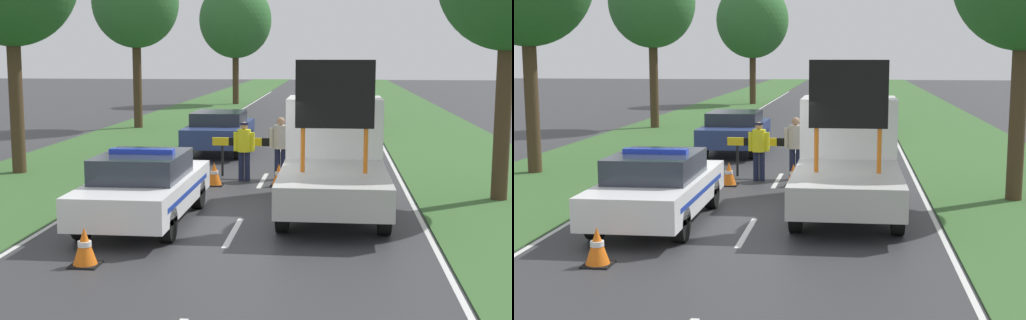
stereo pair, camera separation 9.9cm
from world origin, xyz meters
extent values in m
plane|color=#333335|center=(0.00, 0.00, 0.00)|extent=(160.00, 160.00, 0.00)
cube|color=silver|center=(0.00, -1.32, 0.00)|extent=(0.12, 2.30, 0.01)
cube|color=silver|center=(0.00, 4.43, 0.00)|extent=(0.12, 2.30, 0.01)
cube|color=silver|center=(0.00, 10.17, 0.00)|extent=(0.12, 2.30, 0.01)
cube|color=silver|center=(0.00, 15.91, 0.00)|extent=(0.12, 2.30, 0.01)
cube|color=silver|center=(0.00, 21.65, 0.00)|extent=(0.12, 2.30, 0.01)
cube|color=silver|center=(0.00, 27.39, 0.00)|extent=(0.12, 2.30, 0.01)
cube|color=silver|center=(0.00, 33.14, 0.00)|extent=(0.12, 2.30, 0.01)
cube|color=silver|center=(0.00, 38.88, 0.00)|extent=(0.12, 2.30, 0.01)
cube|color=silver|center=(0.00, 44.62, 0.00)|extent=(0.12, 2.30, 0.01)
cube|color=silver|center=(-3.75, 15.15, 0.00)|extent=(0.10, 69.68, 0.01)
cube|color=silver|center=(3.75, 15.15, 0.00)|extent=(0.10, 69.68, 0.01)
cube|color=#38602D|center=(-6.26, 20.00, 0.01)|extent=(4.82, 120.00, 0.03)
cube|color=#38602D|center=(6.26, 20.00, 0.01)|extent=(4.82, 120.00, 0.03)
cube|color=white|center=(-1.93, -0.67, 0.65)|extent=(1.87, 4.74, 0.62)
cube|color=#282D38|center=(-1.93, -0.81, 1.20)|extent=(1.65, 2.18, 0.50)
cylinder|color=black|center=(-2.74, 0.80, 0.34)|extent=(0.24, 0.67, 0.67)
cylinder|color=black|center=(-1.11, 0.80, 0.34)|extent=(0.24, 0.67, 0.67)
cylinder|color=black|center=(-2.74, -2.14, 0.34)|extent=(0.24, 0.67, 0.67)
cylinder|color=black|center=(-1.11, -2.14, 0.34)|extent=(0.24, 0.67, 0.67)
cube|color=#1E38C6|center=(-1.93, -0.81, 1.50)|extent=(1.31, 0.24, 0.10)
cube|color=#193399|center=(-1.93, -0.67, 0.68)|extent=(1.88, 3.88, 0.10)
cube|color=black|center=(-1.93, 1.74, 0.58)|extent=(1.03, 0.08, 0.37)
cube|color=white|center=(1.93, 2.28, 1.44)|extent=(2.20, 1.79, 1.97)
cube|color=#232833|center=(1.93, 3.15, 1.79)|extent=(1.87, 0.04, 0.86)
cube|color=#B2B2AD|center=(1.93, -0.41, 0.76)|extent=(2.20, 3.59, 0.62)
cylinder|color=#D16619|center=(1.30, -0.41, 1.52)|extent=(0.09, 0.09, 0.90)
cylinder|color=#D16619|center=(2.56, -0.41, 1.52)|extent=(0.09, 0.09, 0.90)
cube|color=black|center=(1.93, -0.41, 2.65)|extent=(1.57, 0.12, 1.36)
cylinder|color=black|center=(0.95, 2.28, 0.45)|extent=(0.24, 0.91, 0.91)
cylinder|color=black|center=(2.91, 2.28, 0.45)|extent=(0.24, 0.91, 0.91)
cylinder|color=black|center=(0.95, -1.13, 0.45)|extent=(0.24, 0.91, 0.91)
cylinder|color=black|center=(2.91, -1.13, 0.45)|extent=(0.24, 0.91, 0.91)
cylinder|color=black|center=(-1.21, 5.05, 0.44)|extent=(0.07, 0.07, 0.88)
cylinder|color=black|center=(1.04, 5.05, 0.44)|extent=(0.07, 0.07, 0.88)
cube|color=yellow|center=(-1.26, 5.05, 0.99)|extent=(0.47, 0.08, 0.22)
cube|color=black|center=(-0.79, 5.05, 0.99)|extent=(0.47, 0.08, 0.22)
cube|color=yellow|center=(-0.32, 5.05, 0.99)|extent=(0.47, 0.08, 0.22)
cube|color=black|center=(0.15, 5.05, 0.99)|extent=(0.47, 0.08, 0.22)
cube|color=yellow|center=(0.62, 5.05, 0.99)|extent=(0.47, 0.08, 0.22)
cube|color=black|center=(1.08, 5.05, 0.99)|extent=(0.47, 0.08, 0.22)
cylinder|color=#191E38|center=(-0.58, 4.34, 0.40)|extent=(0.15, 0.15, 0.81)
cylinder|color=#191E38|center=(-0.42, 4.34, 0.40)|extent=(0.15, 0.15, 0.81)
cylinder|color=yellow|center=(-0.50, 4.34, 1.11)|extent=(0.37, 0.37, 0.60)
cylinder|color=yellow|center=(-0.73, 4.34, 1.08)|extent=(0.12, 0.12, 0.51)
cylinder|color=yellow|center=(-0.27, 4.34, 1.08)|extent=(0.12, 0.12, 0.51)
sphere|color=#A57A5B|center=(-0.50, 4.34, 1.51)|extent=(0.21, 0.21, 0.21)
cylinder|color=#141933|center=(-0.50, 4.34, 1.57)|extent=(0.24, 0.24, 0.05)
cylinder|color=#191E38|center=(0.38, 4.70, 0.43)|extent=(0.16, 0.16, 0.86)
cylinder|color=#191E38|center=(0.56, 4.70, 0.43)|extent=(0.16, 0.16, 0.86)
cylinder|color=#B2AD9E|center=(0.47, 4.70, 1.18)|extent=(0.39, 0.39, 0.64)
cylinder|color=#B2AD9E|center=(0.22, 4.70, 1.15)|extent=(0.13, 0.13, 0.55)
cylinder|color=#B2AD9E|center=(0.71, 4.70, 1.15)|extent=(0.13, 0.13, 0.55)
sphere|color=#A57A5B|center=(0.47, 4.70, 1.61)|extent=(0.22, 0.22, 0.22)
cube|color=black|center=(-2.58, 2.31, 0.01)|extent=(0.36, 0.36, 0.03)
cone|color=orange|center=(-2.58, 2.31, 0.27)|extent=(0.31, 0.31, 0.48)
cylinder|color=white|center=(-2.58, 2.31, 0.29)|extent=(0.17, 0.17, 0.07)
cube|color=black|center=(-2.11, -3.76, 0.01)|extent=(0.47, 0.47, 0.03)
cone|color=orange|center=(-2.11, -3.76, 0.34)|extent=(0.40, 0.40, 0.62)
cylinder|color=white|center=(-2.11, -3.76, 0.37)|extent=(0.23, 0.23, 0.09)
cube|color=black|center=(0.50, 3.66, 0.01)|extent=(0.43, 0.43, 0.03)
cone|color=orange|center=(0.50, 3.66, 0.31)|extent=(0.36, 0.36, 0.56)
cylinder|color=white|center=(0.50, 3.66, 0.34)|extent=(0.21, 0.21, 0.08)
cube|color=black|center=(-1.19, 3.55, 0.01)|extent=(0.45, 0.45, 0.03)
cone|color=orange|center=(-1.19, 3.55, 0.33)|extent=(0.38, 0.38, 0.59)
cylinder|color=white|center=(-1.19, 3.55, 0.35)|extent=(0.22, 0.22, 0.08)
cube|color=navy|center=(-2.04, 9.75, 0.70)|extent=(1.94, 4.58, 0.64)
cube|color=#282D38|center=(-2.04, 9.62, 1.24)|extent=(1.70, 2.11, 0.44)
cylinder|color=black|center=(-2.89, 11.17, 0.38)|extent=(0.24, 0.77, 0.77)
cylinder|color=black|center=(-1.19, 11.17, 0.38)|extent=(0.24, 0.77, 0.77)
cylinder|color=black|center=(-2.89, 8.33, 0.38)|extent=(0.24, 0.77, 0.77)
cylinder|color=black|center=(-1.19, 8.33, 0.38)|extent=(0.24, 0.77, 0.77)
cube|color=maroon|center=(1.78, 15.37, 0.63)|extent=(1.82, 4.47, 0.59)
cube|color=#282D38|center=(1.78, 15.23, 1.17)|extent=(1.61, 2.06, 0.50)
cylinder|color=black|center=(0.98, 16.75, 0.33)|extent=(0.24, 0.67, 0.67)
cylinder|color=black|center=(2.57, 16.75, 0.33)|extent=(0.24, 0.67, 0.67)
cylinder|color=black|center=(0.98, 13.98, 0.33)|extent=(0.24, 0.67, 0.67)
cylinder|color=black|center=(2.57, 13.98, 0.33)|extent=(0.24, 0.67, 0.67)
cube|color=black|center=(2.14, 21.03, 0.67)|extent=(1.86, 4.01, 0.57)
cube|color=#282D38|center=(2.14, 20.91, 1.24)|extent=(1.64, 1.85, 0.56)
cylinder|color=black|center=(1.33, 22.27, 0.39)|extent=(0.24, 0.77, 0.77)
cylinder|color=black|center=(2.95, 22.27, 0.39)|extent=(0.24, 0.77, 0.77)
cylinder|color=black|center=(1.33, 19.78, 0.39)|extent=(0.24, 0.77, 0.77)
cylinder|color=black|center=(2.95, 19.78, 0.39)|extent=(0.24, 0.77, 0.77)
cube|color=#B2B2B7|center=(2.16, 26.90, 0.72)|extent=(1.74, 4.06, 0.77)
cube|color=#282D38|center=(2.16, 26.77, 1.32)|extent=(1.53, 1.87, 0.43)
cylinder|color=black|center=(1.41, 28.15, 0.33)|extent=(0.24, 0.66, 0.66)
cylinder|color=black|center=(2.91, 28.15, 0.33)|extent=(0.24, 0.66, 0.66)
cylinder|color=black|center=(1.41, 25.64, 0.33)|extent=(0.24, 0.66, 0.66)
cylinder|color=black|center=(2.91, 25.64, 0.33)|extent=(0.24, 0.66, 0.66)
cylinder|color=#42301E|center=(5.83, 2.40, 2.00)|extent=(0.38, 0.38, 4.00)
cylinder|color=#42301E|center=(-4.76, 33.51, 1.92)|extent=(0.43, 0.43, 3.85)
ellipsoid|color=#2D662D|center=(-4.76, 33.51, 5.67)|extent=(4.86, 4.86, 5.10)
cylinder|color=#42301E|center=(-7.14, 17.57, 2.14)|extent=(0.40, 0.40, 4.28)
ellipsoid|color=#2D662D|center=(-7.14, 17.57, 5.76)|extent=(3.94, 3.94, 4.14)
cylinder|color=#42301E|center=(-7.15, 4.85, 2.10)|extent=(0.39, 0.39, 4.21)
camera|label=1|loc=(1.91, -14.70, 3.46)|focal=50.00mm
camera|label=2|loc=(2.01, -14.69, 3.46)|focal=50.00mm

